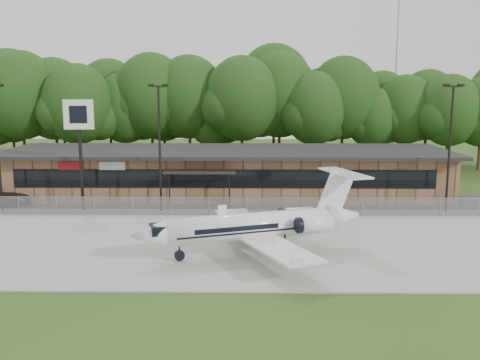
{
  "coord_description": "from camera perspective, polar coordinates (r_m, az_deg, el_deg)",
  "views": [
    {
      "loc": [
        2.01,
        -25.78,
        9.88
      ],
      "look_at": [
        1.47,
        12.0,
        3.39
      ],
      "focal_mm": 40.0,
      "sensor_mm": 36.0,
      "label": 1
    }
  ],
  "objects": [
    {
      "name": "treeline",
      "position": [
        67.85,
        -0.89,
        7.73
      ],
      "size": [
        72.0,
        12.0,
        15.0
      ],
      "primitive_type": null,
      "color": "#1B3310",
      "rests_on": "ground"
    },
    {
      "name": "apron",
      "position": [
        35.24,
        -2.5,
        -6.48
      ],
      "size": [
        64.0,
        18.0,
        0.08
      ],
      "primitive_type": "cube",
      "color": "#9E9B93",
      "rests_on": "ground"
    },
    {
      "name": "light_pole_mid",
      "position": [
        43.04,
        -8.59,
        4.43
      ],
      "size": [
        1.55,
        0.3,
        10.23
      ],
      "color": "black",
      "rests_on": "ground"
    },
    {
      "name": "light_pole_right",
      "position": [
        45.37,
        21.51,
        4.13
      ],
      "size": [
        1.55,
        0.3,
        10.23
      ],
      "color": "black",
      "rests_on": "ground"
    },
    {
      "name": "parking_lot",
      "position": [
        46.38,
        -1.69,
        -2.53
      ],
      "size": [
        50.0,
        9.0,
        0.06
      ],
      "primitive_type": "cube",
      "color": "#383835",
      "rests_on": "ground"
    },
    {
      "name": "fence",
      "position": [
        41.83,
        -1.96,
        -2.84
      ],
      "size": [
        46.0,
        0.04,
        1.52
      ],
      "color": "gray",
      "rests_on": "ground"
    },
    {
      "name": "pole_sign",
      "position": [
        44.76,
        -16.79,
        5.51
      ],
      "size": [
        2.37,
        0.38,
        9.02
      ],
      "rotation": [
        0.0,
        0.0,
        0.05
      ],
      "color": "black",
      "rests_on": "ground"
    },
    {
      "name": "terminal",
      "position": [
        50.35,
        -1.48,
        0.93
      ],
      "size": [
        41.0,
        11.65,
        4.3
      ],
      "color": "#936349",
      "rests_on": "ground"
    },
    {
      "name": "radio_mast",
      "position": [
        76.49,
        16.29,
        11.32
      ],
      "size": [
        0.2,
        0.2,
        25.0
      ],
      "primitive_type": "cylinder",
      "color": "gray",
      "rests_on": "ground"
    },
    {
      "name": "business_jet",
      "position": [
        32.03,
        1.89,
        -4.99
      ],
      "size": [
        14.28,
        12.78,
        4.87
      ],
      "rotation": [
        0.0,
        0.0,
        0.34
      ],
      "color": "white",
      "rests_on": "ground"
    },
    {
      "name": "ground",
      "position": [
        27.68,
        -3.47,
        -11.19
      ],
      "size": [
        160.0,
        160.0,
        0.0
      ],
      "primitive_type": "plane",
      "color": "#2B4719",
      "rests_on": "ground"
    }
  ]
}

